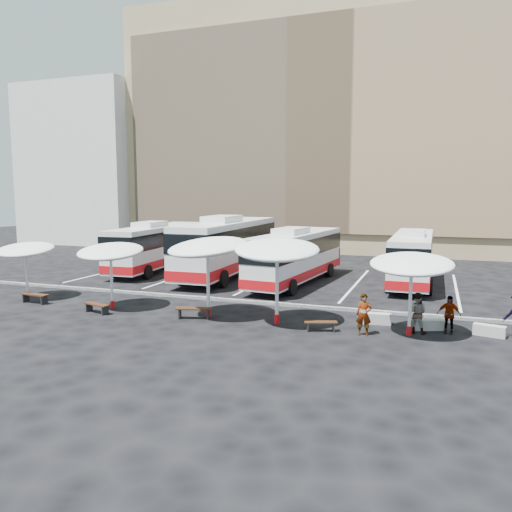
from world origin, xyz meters
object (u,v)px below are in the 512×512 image
(sunshade_0, at_px, (25,250))
(conc_bench_2, at_px, (489,331))
(passenger_2, at_px, (449,314))
(wood_bench_1, at_px, (97,306))
(wood_bench_3, at_px, (321,324))
(sunshade_2, at_px, (208,247))
(wood_bench_2, at_px, (194,310))
(passenger_1, at_px, (417,313))
(bus_0, at_px, (157,245))
(conc_bench_1, at_px, (428,325))
(bus_1, at_px, (228,245))
(sunshade_4, at_px, (412,264))
(bus_2, at_px, (297,255))
(passenger_0, at_px, (364,315))
(conc_bench_0, at_px, (376,319))
(wood_bench_0, at_px, (35,296))
(bus_3, at_px, (412,256))
(sunshade_3, at_px, (277,250))
(sunshade_1, at_px, (111,252))

(sunshade_0, xyz_separation_m, conc_bench_2, (23.36, 0.59, -2.48))
(conc_bench_2, height_order, passenger_2, passenger_2)
(wood_bench_1, bearing_deg, wood_bench_3, 2.77)
(sunshade_0, relative_size, wood_bench_3, 2.63)
(sunshade_2, xyz_separation_m, conc_bench_2, (12.14, 1.01, -3.07))
(sunshade_0, height_order, wood_bench_2, sunshade_0)
(wood_bench_2, height_order, passenger_1, passenger_1)
(bus_0, distance_m, conc_bench_1, 22.43)
(bus_1, distance_m, sunshade_4, 17.17)
(bus_2, bearing_deg, bus_1, 171.39)
(sunshade_4, height_order, passenger_0, sunshade_4)
(wood_bench_2, height_order, conc_bench_2, wood_bench_2)
(conc_bench_0, bearing_deg, passenger_0, -98.10)
(sunshade_2, height_order, wood_bench_3, sunshade_2)
(bus_2, relative_size, passenger_2, 7.31)
(bus_1, xyz_separation_m, sunshade_4, (12.85, -11.36, 0.76))
(bus_1, xyz_separation_m, passenger_0, (11.09, -11.97, -1.32))
(sunshade_2, relative_size, wood_bench_0, 2.96)
(conc_bench_0, bearing_deg, sunshade_0, -177.03)
(bus_3, distance_m, wood_bench_2, 15.91)
(sunshade_4, distance_m, passenger_2, 2.76)
(bus_2, relative_size, sunshade_3, 2.56)
(bus_1, bearing_deg, conc_bench_2, -34.32)
(sunshade_0, height_order, passenger_1, sunshade_0)
(wood_bench_2, xyz_separation_m, conc_bench_1, (10.27, 1.68, -0.17))
(wood_bench_3, relative_size, passenger_1, 0.83)
(wood_bench_0, bearing_deg, wood_bench_3, -0.70)
(wood_bench_1, xyz_separation_m, conc_bench_1, (15.20, 2.30, -0.13))
(sunshade_1, relative_size, sunshade_3, 0.84)
(wood_bench_0, distance_m, wood_bench_2, 9.43)
(sunshade_3, xyz_separation_m, wood_bench_3, (2.11, -0.53, -2.99))
(conc_bench_2, bearing_deg, wood_bench_2, -173.03)
(wood_bench_3, bearing_deg, wood_bench_0, 179.30)
(passenger_0, bearing_deg, bus_2, 112.44)
(conc_bench_2, bearing_deg, sunshade_0, -178.55)
(wood_bench_1, height_order, wood_bench_2, wood_bench_2)
(passenger_1, bearing_deg, sunshade_2, 10.74)
(sunshade_2, bearing_deg, sunshade_3, -1.61)
(passenger_2, bearing_deg, bus_3, 105.68)
(passenger_2, bearing_deg, sunshade_4, -144.59)
(bus_1, relative_size, sunshade_4, 3.90)
(bus_1, distance_m, wood_bench_2, 12.49)
(sunshade_2, relative_size, wood_bench_1, 3.17)
(conc_bench_2, xyz_separation_m, passenger_0, (-4.85, -1.60, 0.63))
(bus_2, distance_m, passenger_1, 12.34)
(bus_3, distance_m, sunshade_0, 23.19)
(bus_2, bearing_deg, wood_bench_0, -131.84)
(conc_bench_0, bearing_deg, sunshade_2, -169.58)
(bus_1, bearing_deg, conc_bench_0, -42.56)
(wood_bench_1, relative_size, conc_bench_0, 1.21)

